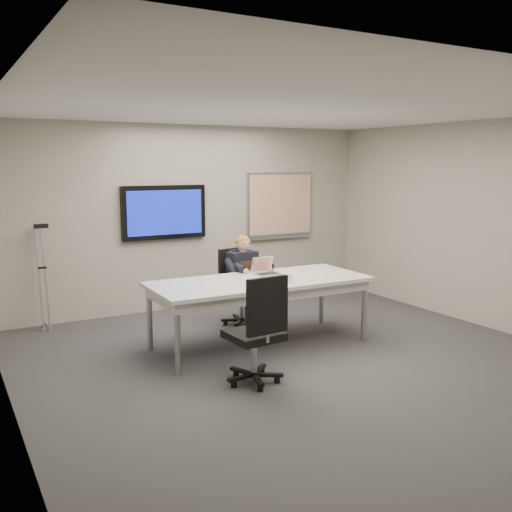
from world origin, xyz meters
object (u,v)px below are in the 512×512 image
seated_person (248,292)px  office_chair_near (257,350)px  office_chair_far (239,301)px  conference_table (260,287)px  laptop (265,270)px

seated_person → office_chair_near: bearing=-119.7°
seated_person → office_chair_far: bearing=88.7°
conference_table → seated_person: seated_person is taller
office_chair_near → seated_person: 1.99m
conference_table → seated_person: bearing=73.6°
conference_table → office_chair_near: office_chair_near is taller
conference_table → seated_person: size_ratio=2.13×
office_chair_far → office_chair_near: size_ratio=0.93×
office_chair_far → office_chair_near: bearing=-124.7°
seated_person → conference_table: bearing=-110.8°
conference_table → office_chair_near: 1.32m
conference_table → office_chair_near: size_ratio=2.36×
conference_table → office_chair_far: (0.21, 0.93, -0.40)m
office_chair_far → seated_person: bearing=-99.3°
laptop → office_chair_near: bearing=-126.7°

